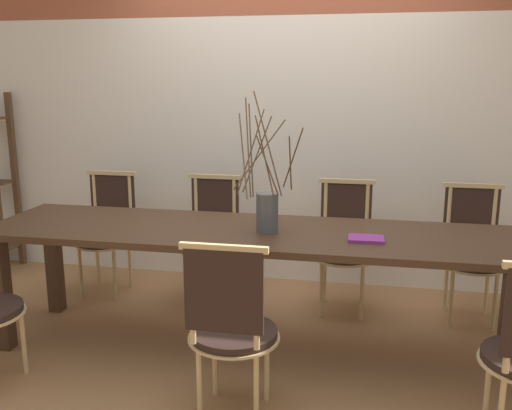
# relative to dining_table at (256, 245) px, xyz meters

# --- Properties ---
(ground_plane) EXTENTS (16.00, 16.00, 0.00)m
(ground_plane) POSITION_rel_dining_table_xyz_m (0.00, 0.00, -0.66)
(ground_plane) COLOR #9E7047
(wall_rear) EXTENTS (12.00, 0.06, 3.20)m
(wall_rear) POSITION_rel_dining_table_xyz_m (0.00, 1.28, 0.94)
(wall_rear) COLOR silver
(wall_rear) RESTS_ON ground_plane
(dining_table) EXTENTS (3.22, 0.80, 0.75)m
(dining_table) POSITION_rel_dining_table_xyz_m (0.00, 0.00, 0.00)
(dining_table) COLOR #422B1C
(dining_table) RESTS_ON ground_plane
(chair_near_left) EXTENTS (0.45, 0.45, 0.92)m
(chair_near_left) POSITION_rel_dining_table_xyz_m (0.03, -0.74, -0.18)
(chair_near_left) COLOR black
(chair_near_left) RESTS_ON ground_plane
(chair_far_leftend) EXTENTS (0.45, 0.45, 0.92)m
(chair_far_leftend) POSITION_rel_dining_table_xyz_m (-1.31, 0.74, -0.18)
(chair_far_leftend) COLOR black
(chair_far_leftend) RESTS_ON ground_plane
(chair_far_left) EXTENTS (0.45, 0.45, 0.92)m
(chair_far_left) POSITION_rel_dining_table_xyz_m (-0.49, 0.74, -0.18)
(chair_far_left) COLOR black
(chair_far_left) RESTS_ON ground_plane
(chair_far_center) EXTENTS (0.45, 0.45, 0.92)m
(chair_far_center) POSITION_rel_dining_table_xyz_m (0.49, 0.74, -0.18)
(chair_far_center) COLOR black
(chair_far_center) RESTS_ON ground_plane
(chair_far_right) EXTENTS (0.45, 0.45, 0.92)m
(chair_far_right) POSITION_rel_dining_table_xyz_m (1.34, 0.74, -0.18)
(chair_far_right) COLOR black
(chair_far_right) RESTS_ON ground_plane
(vase_centerpiece) EXTENTS (0.43, 0.40, 0.80)m
(vase_centerpiece) POSITION_rel_dining_table_xyz_m (0.07, -0.04, 0.23)
(vase_centerpiece) COLOR #4C5156
(vase_centerpiece) RESTS_ON dining_table
(book_stack) EXTENTS (0.20, 0.15, 0.02)m
(book_stack) POSITION_rel_dining_table_xyz_m (0.63, -0.09, 0.10)
(book_stack) COLOR #842D8C
(book_stack) RESTS_ON dining_table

